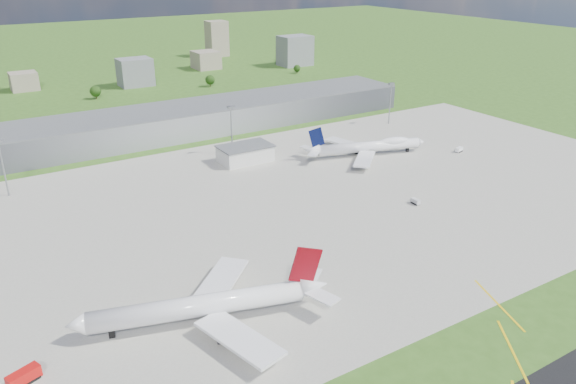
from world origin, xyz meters
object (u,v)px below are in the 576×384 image
airliner_blue_quad (369,147)px  van_white_far (459,150)px  airliner_red_twin (208,306)px  tug_yellow (225,265)px  fire_truck (24,377)px  van_white_near (416,202)px

airliner_blue_quad → van_white_far: bearing=-8.5°
airliner_red_twin → airliner_blue_quad: 161.12m
airliner_red_twin → airliner_blue_quad: (133.35, 90.43, -0.55)m
tug_yellow → fire_truck: bearing=-178.4°
airliner_blue_quad → tug_yellow: airliner_blue_quad is taller
airliner_blue_quad → van_white_near: size_ratio=14.72×
tug_yellow → airliner_blue_quad: bearing=11.0°
fire_truck → tug_yellow: bearing=-1.1°
airliner_blue_quad → van_white_near: bearing=-94.7°
airliner_blue_quad → fire_truck: bearing=-137.0°
airliner_red_twin → van_white_near: bearing=-148.6°
airliner_red_twin → van_white_near: 113.85m
fire_truck → van_white_far: fire_truck is taller
tug_yellow → van_white_far: 167.07m
fire_truck → airliner_blue_quad: bearing=5.0°
airliner_blue_quad → airliner_red_twin: bearing=-129.1°
fire_truck → van_white_near: bearing=-10.6°
airliner_blue_quad → van_white_near: airliner_blue_quad is taller
airliner_blue_quad → tug_yellow: size_ratio=16.28×
van_white_near → tug_yellow: bearing=94.9°
tug_yellow → van_white_near: van_white_near is taller
tug_yellow → airliner_red_twin: bearing=-143.2°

